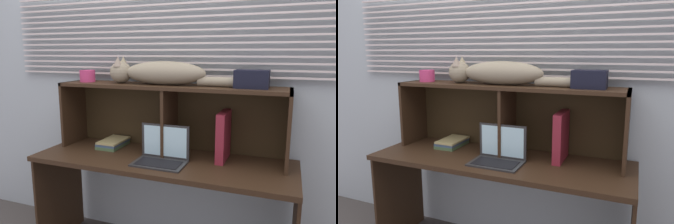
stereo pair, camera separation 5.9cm
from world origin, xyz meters
TOP-DOWN VIEW (x-y plane):
  - back_panel_with_blinds at (0.00, 0.55)m, footprint 4.40×0.08m
  - desk at (0.00, 0.23)m, footprint 1.63×0.55m
  - hutch_shelf_unit at (0.00, 0.39)m, footprint 1.50×0.28m
  - cat at (-0.06, 0.36)m, footprint 0.94×0.17m
  - laptop at (0.03, 0.17)m, footprint 0.31×0.20m
  - binder_upright at (0.37, 0.36)m, footprint 0.05×0.24m
  - book_stack at (-0.42, 0.36)m, footprint 0.15×0.24m
  - small_basket at (-0.61, 0.36)m, footprint 0.11×0.11m
  - storage_box at (0.52, 0.36)m, footprint 0.19×0.14m

SIDE VIEW (x-z plane):
  - desk at x=0.00m, z-range 0.23..0.95m
  - book_stack at x=-0.42m, z-range 0.72..0.77m
  - laptop at x=0.03m, z-range 0.66..0.88m
  - binder_upright at x=0.37m, z-range 0.72..1.02m
  - hutch_shelf_unit at x=0.00m, z-range 0.81..1.26m
  - small_basket at x=-0.61m, z-range 1.17..1.26m
  - storage_box at x=0.52m, z-range 1.17..1.28m
  - cat at x=-0.06m, z-range 1.16..1.34m
  - back_panel_with_blinds at x=0.00m, z-range 0.01..2.51m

